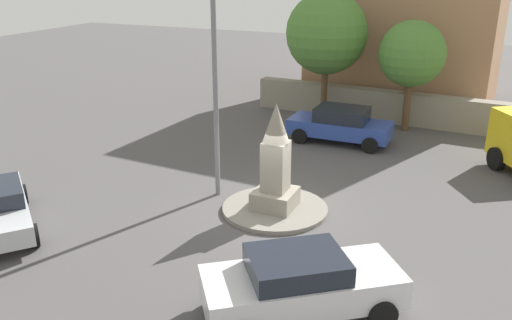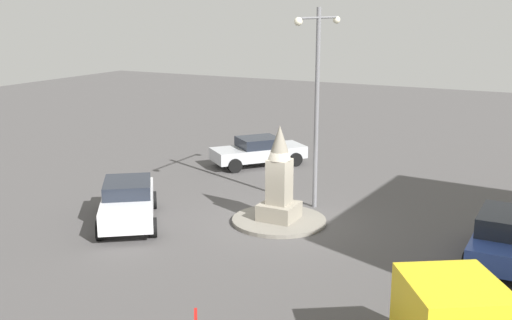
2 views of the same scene
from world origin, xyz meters
name	(u,v)px [view 1 (image 1 of 2)]	position (x,y,z in m)	size (l,w,h in m)	color
ground_plane	(275,211)	(0.00, 0.00, 0.00)	(80.00, 80.00, 0.00)	#4F4C4C
traffic_island	(275,209)	(0.00, 0.00, 0.07)	(3.23, 3.23, 0.13)	gray
monument	(276,165)	(0.00, 0.00, 1.51)	(1.22, 1.22, 3.26)	gray
streetlamp	(215,59)	(-2.18, 0.42, 4.44)	(3.78, 0.28, 7.21)	slate
car_blue_approaching	(340,124)	(0.03, 7.28, 0.78)	(4.22, 1.93, 1.50)	#2D479E
car_white_waiting	(301,283)	(2.41, -4.56, 0.77)	(4.41, 3.89, 1.47)	silver
stone_boundary_wall	(378,105)	(0.77, 11.26, 0.74)	(12.21, 0.70, 1.47)	gray
corner_building	(409,16)	(1.11, 16.11, 4.45)	(9.19, 6.72, 8.90)	#A87A56
tree_near_wall	(412,54)	(2.26, 10.16, 3.40)	(2.87, 2.87, 4.86)	brown
tree_mid_cluster	(327,33)	(-1.66, 10.43, 4.06)	(3.75, 3.75, 5.94)	brown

